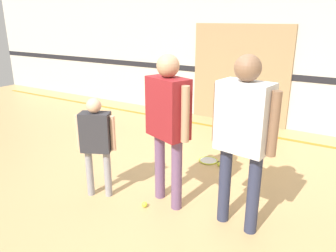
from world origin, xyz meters
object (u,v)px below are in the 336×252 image
racket_spare_on_floor (209,161)px  tennis_ball_by_spare_racket (219,164)px  person_instructor (168,116)px  person_student_left (96,137)px  tennis_ball_near_instructor (145,204)px  person_student_right (243,126)px

racket_spare_on_floor → tennis_ball_by_spare_racket: 0.22m
racket_spare_on_floor → person_instructor: bearing=-97.1°
person_student_left → tennis_ball_by_spare_racket: bearing=32.9°
racket_spare_on_floor → tennis_ball_by_spare_racket: tennis_ball_by_spare_racket is taller
tennis_ball_near_instructor → racket_spare_on_floor: bearing=85.9°
person_student_right → tennis_ball_near_instructor: (-1.03, -0.22, -1.08)m
person_student_right → racket_spare_on_floor: bearing=-46.9°
person_instructor → tennis_ball_near_instructor: (-0.17, -0.24, -1.05)m
person_instructor → tennis_ball_by_spare_racket: bearing=104.5°
person_student_left → tennis_ball_by_spare_racket: 1.95m
person_student_right → racket_spare_on_floor: size_ratio=3.56×
person_student_right → person_student_left: bearing=18.3°
person_student_right → tennis_ball_near_instructor: person_student_right is taller
person_student_left → tennis_ball_by_spare_racket: size_ratio=18.77×
tennis_ball_near_instructor → tennis_ball_by_spare_racket: bearing=78.0°
racket_spare_on_floor → tennis_ball_near_instructor: 1.57m
tennis_ball_near_instructor → person_student_right: bearing=12.1°
tennis_ball_near_instructor → tennis_ball_by_spare_racket: 1.51m
person_instructor → tennis_ball_by_spare_racket: person_instructor is taller
tennis_ball_near_instructor → person_student_left: bearing=-174.5°
person_instructor → racket_spare_on_floor: person_instructor is taller
person_instructor → racket_spare_on_floor: bearing=113.6°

